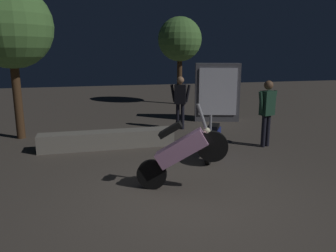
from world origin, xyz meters
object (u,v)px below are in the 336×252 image
(person_rider_beside, at_px, (267,107))
(motorcycle_blue_parked_left, at_px, (212,139))
(kiosk_billboard, at_px, (217,92))
(motorcycle_pink_foreground, at_px, (181,152))
(person_bystander_far, at_px, (180,98))

(person_rider_beside, bearing_deg, motorcycle_blue_parked_left, 88.31)
(person_rider_beside, distance_m, kiosk_billboard, 3.54)
(motorcycle_blue_parked_left, bearing_deg, person_rider_beside, 135.90)
(motorcycle_blue_parked_left, relative_size, kiosk_billboard, 0.71)
(motorcycle_pink_foreground, bearing_deg, person_rider_beside, 57.65)
(motorcycle_pink_foreground, height_order, motorcycle_blue_parked_left, motorcycle_pink_foreground)
(motorcycle_pink_foreground, distance_m, person_rider_beside, 3.76)
(person_rider_beside, bearing_deg, kiosk_billboard, -18.37)
(motorcycle_pink_foreground, xyz_separation_m, person_rider_beside, (3.01, 2.23, 0.32))
(person_bystander_far, distance_m, kiosk_billboard, 1.97)
(motorcycle_blue_parked_left, distance_m, person_rider_beside, 1.90)
(motorcycle_blue_parked_left, height_order, person_bystander_far, person_bystander_far)
(person_bystander_far, height_order, kiosk_billboard, kiosk_billboard)
(person_bystander_far, bearing_deg, motorcycle_blue_parked_left, -156.25)
(person_bystander_far, xyz_separation_m, kiosk_billboard, (1.69, 1.00, 0.02))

